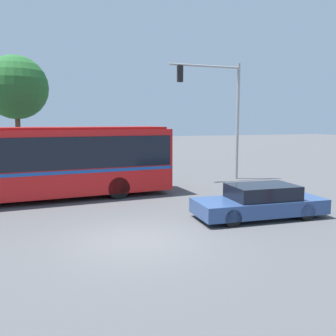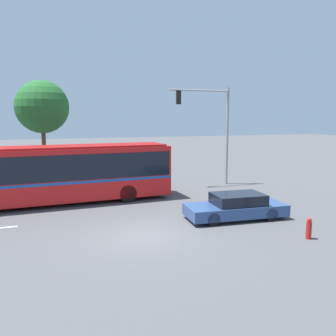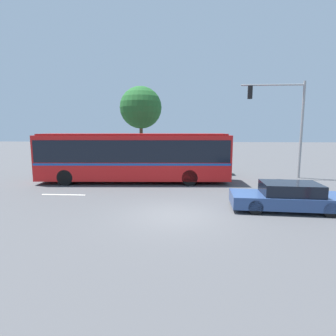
{
  "view_description": "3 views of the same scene",
  "coord_description": "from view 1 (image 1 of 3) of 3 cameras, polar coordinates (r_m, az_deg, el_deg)",
  "views": [
    {
      "loc": [
        -2.64,
        -9.97,
        3.5
      ],
      "look_at": [
        2.63,
        4.55,
        1.5
      ],
      "focal_mm": 38.7,
      "sensor_mm": 36.0,
      "label": 1
    },
    {
      "loc": [
        -3.45,
        -13.45,
        4.8
      ],
      "look_at": [
        2.65,
        4.43,
        2.09
      ],
      "focal_mm": 37.82,
      "sensor_mm": 36.0,
      "label": 2
    },
    {
      "loc": [
        0.44,
        -10.49,
        3.44
      ],
      "look_at": [
        -0.4,
        2.68,
        1.57
      ],
      "focal_mm": 28.32,
      "sensor_mm": 36.0,
      "label": 3
    }
  ],
  "objects": [
    {
      "name": "street_tree_left",
      "position": [
        24.67,
        -22.84,
        11.57
      ],
      "size": [
        3.9,
        3.9,
        7.51
      ],
      "color": "brown",
      "rests_on": "ground"
    },
    {
      "name": "lane_stripe_mid",
      "position": [
        15.4,
        9.53,
        -5.84
      ],
      "size": [
        2.4,
        0.16,
        0.01
      ],
      "primitive_type": "cube",
      "color": "silver",
      "rests_on": "ground"
    },
    {
      "name": "traffic_light_pole",
      "position": [
        21.81,
        8.53,
        9.91
      ],
      "size": [
        4.48,
        0.24,
        6.88
      ],
      "rotation": [
        0.0,
        0.0,
        3.14
      ],
      "color": "gray",
      "rests_on": "ground"
    },
    {
      "name": "ground_plane",
      "position": [
        10.89,
        -4.94,
        -11.39
      ],
      "size": [
        140.0,
        140.0,
        0.0
      ],
      "primitive_type": "plane",
      "color": "#4C4C4F"
    },
    {
      "name": "lane_stripe_far",
      "position": [
        15.6,
        8.07,
        -5.64
      ],
      "size": [
        2.4,
        0.16,
        0.01
      ],
      "primitive_type": "cube",
      "color": "silver",
      "rests_on": "ground"
    },
    {
      "name": "sedan_foreground",
      "position": [
        13.68,
        14.27,
        -5.2
      ],
      "size": [
        4.86,
        2.14,
        1.21
      ],
      "rotation": [
        0.0,
        0.0,
        3.08
      ],
      "color": "navy",
      "rests_on": "ground"
    },
    {
      "name": "flowering_hedge",
      "position": [
        20.81,
        -13.31,
        -0.57
      ],
      "size": [
        8.54,
        1.25,
        1.41
      ],
      "color": "#286028",
      "rests_on": "ground"
    },
    {
      "name": "city_bus",
      "position": [
        16.93,
        -20.84,
        1.28
      ],
      "size": [
        12.63,
        3.2,
        3.24
      ],
      "rotation": [
        0.0,
        0.0,
        3.2
      ],
      "color": "red",
      "rests_on": "ground"
    }
  ]
}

